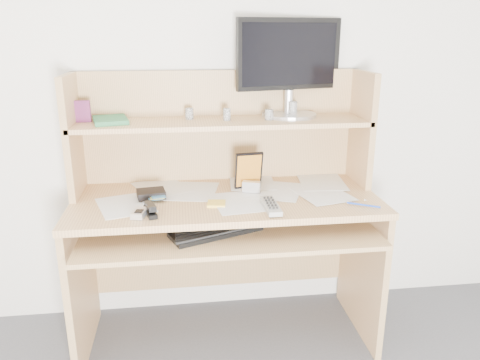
{
  "coord_description": "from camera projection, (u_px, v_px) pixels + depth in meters",
  "views": [
    {
      "loc": [
        -0.2,
        -0.54,
        1.48
      ],
      "look_at": [
        0.06,
        1.43,
        0.85
      ],
      "focal_mm": 35.0,
      "sensor_mm": 36.0,
      "label": 1
    }
  ],
  "objects": [
    {
      "name": "back_wall",
      "position": [
        219.0,
        80.0,
        2.31
      ],
      "size": [
        3.6,
        0.04,
        2.5
      ],
      "primitive_type": "cube",
      "color": "silver",
      "rests_on": "floor"
    },
    {
      "name": "desk",
      "position": [
        225.0,
        202.0,
        2.25
      ],
      "size": [
        1.4,
        0.7,
        1.3
      ],
      "color": "tan",
      "rests_on": "floor"
    },
    {
      "name": "paper_clutter",
      "position": [
        226.0,
        196.0,
        2.15
      ],
      "size": [
        1.32,
        0.54,
        0.01
      ],
      "primitive_type": "cube",
      "color": "silver",
      "rests_on": "desk"
    },
    {
      "name": "keyboard",
      "position": [
        216.0,
        231.0,
        2.01
      ],
      "size": [
        0.42,
        0.28,
        0.03
      ],
      "rotation": [
        0.0,
        0.0,
        0.38
      ],
      "color": "black",
      "rests_on": "desk"
    },
    {
      "name": "tv_remote",
      "position": [
        271.0,
        206.0,
        2.0
      ],
      "size": [
        0.06,
        0.21,
        0.02
      ],
      "primitive_type": "cube",
      "rotation": [
        0.0,
        0.0,
        0.02
      ],
      "color": "#A1A19C",
      "rests_on": "paper_clutter"
    },
    {
      "name": "flip_phone",
      "position": [
        139.0,
        212.0,
        1.93
      ],
      "size": [
        0.07,
        0.1,
        0.02
      ],
      "primitive_type": "cube",
      "rotation": [
        0.0,
        0.0,
        -0.22
      ],
      "color": "silver",
      "rests_on": "paper_clutter"
    },
    {
      "name": "stapler",
      "position": [
        150.0,
        209.0,
        1.94
      ],
      "size": [
        0.07,
        0.14,
        0.04
      ],
      "primitive_type": "cube",
      "rotation": [
        0.0,
        0.0,
        0.24
      ],
      "color": "black",
      "rests_on": "paper_clutter"
    },
    {
      "name": "wallet",
      "position": [
        151.0,
        194.0,
        2.13
      ],
      "size": [
        0.14,
        0.12,
        0.03
      ],
      "primitive_type": "cube",
      "rotation": [
        0.0,
        0.0,
        0.16
      ],
      "color": "black",
      "rests_on": "paper_clutter"
    },
    {
      "name": "sticky_note_pad",
      "position": [
        216.0,
        204.0,
        2.06
      ],
      "size": [
        0.09,
        0.09,
        0.01
      ],
      "primitive_type": "cube",
      "rotation": [
        0.0,
        0.0,
        -0.13
      ],
      "color": "yellow",
      "rests_on": "desk"
    },
    {
      "name": "digital_camera",
      "position": [
        251.0,
        187.0,
        2.2
      ],
      "size": [
        0.09,
        0.06,
        0.05
      ],
      "primitive_type": "cube",
      "rotation": [
        0.0,
        0.0,
        -0.32
      ],
      "color": "#B9B8BB",
      "rests_on": "paper_clutter"
    },
    {
      "name": "game_case",
      "position": [
        249.0,
        170.0,
        2.22
      ],
      "size": [
        0.13,
        0.03,
        0.18
      ],
      "primitive_type": "cube",
      "rotation": [
        0.0,
        0.0,
        0.11
      ],
      "color": "black",
      "rests_on": "paper_clutter"
    },
    {
      "name": "blue_pen",
      "position": [
        364.0,
        205.0,
        2.03
      ],
      "size": [
        0.13,
        0.08,
        0.01
      ],
      "primitive_type": "cylinder",
      "rotation": [
        1.57,
        0.0,
        1.03
      ],
      "color": "#173BAF",
      "rests_on": "paper_clutter"
    },
    {
      "name": "card_box",
      "position": [
        82.0,
        111.0,
        2.14
      ],
      "size": [
        0.07,
        0.02,
        0.1
      ],
      "primitive_type": "cube",
      "rotation": [
        0.0,
        0.0,
        -0.03
      ],
      "color": "maroon",
      "rests_on": "desk"
    },
    {
      "name": "shelf_book",
      "position": [
        110.0,
        120.0,
        2.14
      ],
      "size": [
        0.19,
        0.23,
        0.02
      ],
      "primitive_type": "cube",
      "rotation": [
        0.0,
        0.0,
        0.22
      ],
      "color": "#348343",
      "rests_on": "desk"
    },
    {
      "name": "chip_stack_a",
      "position": [
        189.0,
        114.0,
        2.21
      ],
      "size": [
        0.05,
        0.05,
        0.05
      ],
      "primitive_type": "cylinder",
      "rotation": [
        0.0,
        0.0,
        0.24
      ],
      "color": "black",
      "rests_on": "desk"
    },
    {
      "name": "chip_stack_b",
      "position": [
        227.0,
        114.0,
        2.18
      ],
      "size": [
        0.05,
        0.05,
        0.06
      ],
      "primitive_type": "cylinder",
      "rotation": [
        0.0,
        0.0,
        -0.4
      ],
      "color": "white",
      "rests_on": "desk"
    },
    {
      "name": "chip_stack_c",
      "position": [
        269.0,
        115.0,
        2.2
      ],
      "size": [
        0.05,
        0.05,
        0.05
      ],
      "primitive_type": "cylinder",
      "rotation": [
        0.0,
        0.0,
        -0.21
      ],
      "color": "black",
      "rests_on": "desk"
    },
    {
      "name": "chip_stack_d",
      "position": [
        293.0,
        109.0,
        2.27
      ],
      "size": [
        0.05,
        0.05,
        0.08
      ],
      "primitive_type": "cylinder",
      "rotation": [
        0.0,
        0.0,
        0.09
      ],
      "color": "white",
      "rests_on": "desk"
    },
    {
      "name": "monitor",
      "position": [
        289.0,
        65.0,
        2.24
      ],
      "size": [
        0.53,
        0.27,
        0.46
      ],
      "rotation": [
        0.0,
        0.0,
        0.23
      ],
      "color": "silver",
      "rests_on": "desk"
    }
  ]
}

